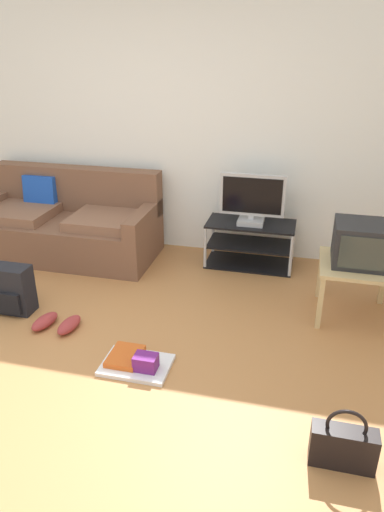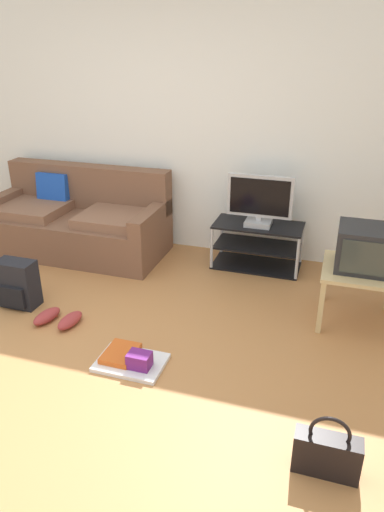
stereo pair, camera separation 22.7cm
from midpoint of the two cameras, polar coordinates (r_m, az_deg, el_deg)
ground_plane at (r=3.51m, az=-17.06°, el=-13.91°), size 9.00×9.80×0.02m
wall_back at (r=5.07m, az=-4.87°, el=15.81°), size 9.00×0.10×2.70m
couch at (r=5.25m, az=-15.85°, el=3.64°), size 1.88×0.86×0.88m
tv_stand at (r=4.83m, az=5.62°, el=1.43°), size 0.87×0.43×0.45m
flat_tv at (r=4.65m, az=5.82°, el=6.69°), size 0.63×0.22×0.50m
side_table at (r=4.02m, az=17.59°, el=-1.74°), size 0.59×0.59×0.48m
crt_tv at (r=3.94m, az=18.01°, el=1.41°), size 0.42×0.41×0.34m
backpack at (r=4.30m, az=-22.16°, el=-3.78°), size 0.33×0.26×0.41m
handbag at (r=2.83m, az=15.34°, el=-21.10°), size 0.35×0.12×0.38m
sneakers_pair at (r=4.02m, az=-17.46°, el=-7.70°), size 0.38×0.30×0.09m
floor_tray at (r=3.47m, az=-8.70°, el=-12.49°), size 0.48×0.34×0.14m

